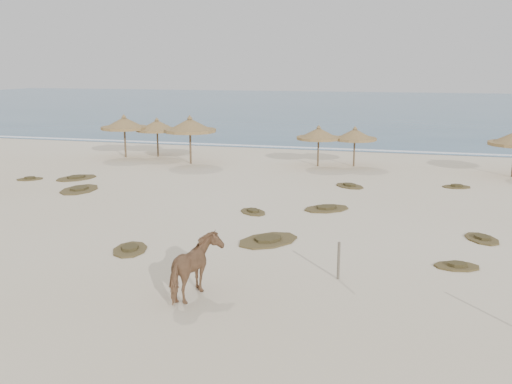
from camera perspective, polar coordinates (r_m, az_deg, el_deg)
ground at (r=19.84m, az=-2.27°, el=-6.11°), size 160.00×160.00×0.00m
ocean at (r=93.32m, az=11.72°, el=8.40°), size 200.00×100.00×0.01m
foam_line at (r=44.74m, az=7.72°, el=4.29°), size 70.00×0.60×0.01m
palapa_0 at (r=40.93m, az=-9.87°, el=6.50°), size 3.10×3.10×2.78m
palapa_1 at (r=41.15m, az=-13.04°, el=6.66°), size 3.62×3.62×3.03m
palapa_2 at (r=37.59m, az=-6.63°, el=6.57°), size 4.09×4.09×3.20m
palapa_3 at (r=36.71m, az=6.28°, el=5.77°), size 3.44×3.44×2.65m
palapa_4 at (r=36.94m, az=9.85°, el=5.62°), size 3.41×3.41×2.59m
horse at (r=16.00m, az=-6.09°, el=-7.56°), size 1.12×2.12×1.73m
fence_post_near at (r=17.49m, az=8.26°, el=-6.81°), size 0.10×0.10×1.17m
scrub_1 at (r=31.01m, az=-17.25°, el=0.27°), size 1.89×2.75×0.16m
scrub_2 at (r=25.11m, az=-0.29°, el=-1.97°), size 1.71×1.72×0.16m
scrub_3 at (r=25.88m, az=7.06°, el=-1.62°), size 2.57×2.44×0.16m
scrub_4 at (r=22.88m, az=21.66°, el=-4.33°), size 1.64×1.94×0.16m
scrub_6 at (r=34.25m, az=-17.52°, el=1.37°), size 2.53×2.89×0.16m
scrub_7 at (r=30.90m, az=9.34°, el=0.63°), size 2.09×2.04×0.16m
scrub_8 at (r=34.83m, az=-21.68°, el=1.24°), size 1.71×1.59×0.16m
scrub_9 at (r=21.09m, az=1.21°, el=-4.81°), size 2.81×3.05×0.16m
scrub_10 at (r=32.12m, az=19.42°, el=0.53°), size 1.66×1.26×0.16m
scrub_11 at (r=20.56m, az=-12.49°, el=-5.59°), size 1.62×2.06×0.16m
scrub_12 at (r=19.56m, az=19.45°, el=-6.97°), size 1.61×1.20×0.16m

